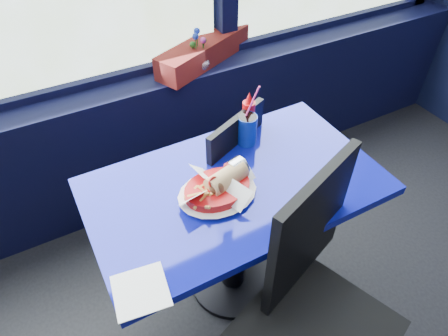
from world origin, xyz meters
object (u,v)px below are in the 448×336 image
near_table (235,212)px  food_basket (219,188)px  chair_near_front (312,293)px  ketchup_bottle (248,115)px  chair_near_back (232,164)px  flower_vase (199,58)px  soda_cup (247,129)px  planter_box (204,51)px

near_table → food_basket: size_ratio=3.82×
chair_near_front → food_basket: 0.52m
chair_near_front → ketchup_bottle: (0.18, 0.76, 0.23)m
food_basket → chair_near_back: bearing=63.6°
chair_near_back → flower_vase: flower_vase is taller
food_basket → ketchup_bottle: bearing=53.9°
chair_near_back → soda_cup: soda_cup is taller
chair_near_back → planter_box: (0.13, 0.56, 0.35)m
chair_near_front → planter_box: (0.26, 1.38, 0.25)m
chair_near_front → soda_cup: 0.75m
flower_vase → chair_near_back: bearing=-97.5°
ketchup_bottle → soda_cup: (-0.04, -0.06, -0.02)m
flower_vase → soda_cup: 0.62m
chair_near_back → food_basket: chair_near_back is taller
chair_near_back → planter_box: 0.67m
chair_near_front → food_basket: size_ratio=3.40×
flower_vase → soda_cup: bearing=-95.9°
chair_near_back → chair_near_front: bearing=57.1°
near_table → food_basket: bearing=-165.5°
flower_vase → ketchup_bottle: flower_vase is taller
chair_near_front → ketchup_bottle: size_ratio=4.88×
flower_vase → food_basket: 0.91m
chair_near_back → food_basket: (-0.26, -0.35, 0.27)m
chair_near_front → soda_cup: chair_near_front is taller
flower_vase → food_basket: bearing=-111.3°
flower_vase → food_basket: flower_vase is taller
near_table → planter_box: planter_box is taller
chair_near_back → food_basket: size_ratio=2.84×
chair_near_back → food_basket: 0.52m
soda_cup → ketchup_bottle: bearing=54.9°
chair_near_front → flower_vase: size_ratio=4.59×
near_table → flower_vase: size_ratio=5.16×
ketchup_bottle → planter_box: bearing=82.5°
planter_box → soda_cup: (-0.12, -0.68, -0.04)m
soda_cup → chair_near_front: bearing=-101.1°
chair_near_back → flower_vase: 0.61m
food_basket → soda_cup: (0.27, 0.23, 0.04)m
planter_box → ketchup_bottle: bearing=-121.9°
planter_box → food_basket: (-0.39, -0.91, -0.08)m
near_table → soda_cup: (0.18, 0.21, 0.26)m
chair_near_back → ketchup_bottle: ketchup_bottle is taller
chair_near_front → planter_box: chair_near_front is taller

